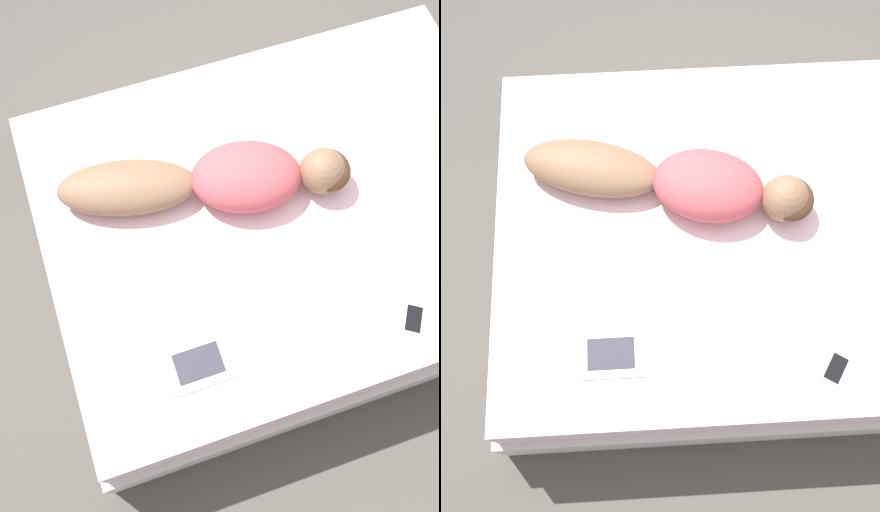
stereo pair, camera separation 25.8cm
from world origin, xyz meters
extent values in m
plane|color=#4C4742|center=(0.00, 0.00, 0.00)|extent=(12.00, 12.00, 0.00)
cube|color=beige|center=(0.00, 0.00, 0.15)|extent=(1.80, 2.29, 0.31)
cube|color=silver|center=(0.00, 0.00, 0.42)|extent=(1.74, 2.23, 0.21)
ellipsoid|color=brown|center=(-0.28, -0.67, 0.60)|extent=(0.42, 0.68, 0.16)
ellipsoid|color=#B2474C|center=(-0.15, -0.15, 0.63)|extent=(0.46, 0.57, 0.21)
ellipsoid|color=#472D19|center=(-0.06, 0.20, 0.63)|extent=(0.26, 0.25, 0.12)
sphere|color=brown|center=(-0.06, 0.18, 0.63)|extent=(0.21, 0.21, 0.21)
cube|color=silver|center=(0.35, -0.61, 0.53)|extent=(0.21, 0.28, 0.01)
cube|color=silver|center=(0.56, -0.61, 0.53)|extent=(0.21, 0.28, 0.01)
cube|color=#2D2D38|center=(0.56, -0.61, 0.53)|extent=(0.13, 0.20, 0.00)
cube|color=silver|center=(0.67, 0.31, 0.53)|extent=(0.16, 0.14, 0.01)
cube|color=black|center=(0.67, 0.31, 0.53)|extent=(0.13, 0.12, 0.00)
camera|label=1|loc=(1.06, -0.69, 2.97)|focal=42.00mm
camera|label=2|loc=(1.11, -0.44, 2.97)|focal=42.00mm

